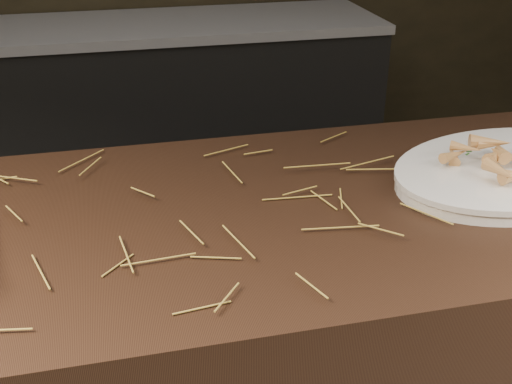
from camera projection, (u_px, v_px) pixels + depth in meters
back_counter at (181, 110)px, 3.03m from camera, size 1.82×0.62×0.84m
straw_bedding at (132, 218)px, 1.12m from camera, size 1.40×0.60×0.02m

